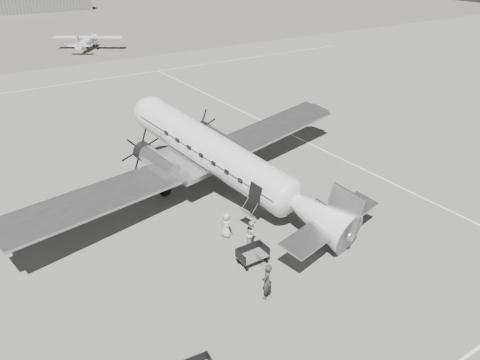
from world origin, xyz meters
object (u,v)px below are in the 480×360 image
passenger (226,225)px  dc3_airliner (224,161)px  ramp_agent (252,234)px  baggage_cart_near (253,256)px  ground_crew (267,282)px  light_plane_right (88,43)px

passenger → dc3_airliner: bearing=-53.0°
dc3_airliner → ramp_agent: bearing=-120.3°
baggage_cart_near → ramp_agent: ramp_agent is taller
baggage_cart_near → ground_crew: (-1.03, -2.70, 0.48)m
baggage_cart_near → ramp_agent: 1.67m
ramp_agent → passenger: size_ratio=1.07×
passenger → light_plane_right: bearing=-32.7°
baggage_cart_near → ground_crew: size_ratio=0.89×
ground_crew → passenger: (1.22, 5.73, -0.19)m
passenger → baggage_cart_near: bearing=153.5°
ground_crew → baggage_cart_near: bearing=-142.8°
ramp_agent → passenger: 1.79m
light_plane_right → ramp_agent: size_ratio=6.97×
light_plane_right → baggage_cart_near: bearing=-64.5°
light_plane_right → baggage_cart_near: light_plane_right is taller
baggage_cart_near → passenger: bearing=86.5°
dc3_airliner → light_plane_right: bearing=68.3°
baggage_cart_near → passenger: size_ratio=1.10×
dc3_airliner → passenger: 5.27m
baggage_cart_near → passenger: (0.19, 3.03, 0.29)m
dc3_airliner → ground_crew: 10.76m
light_plane_right → ground_crew: bearing=-65.0°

